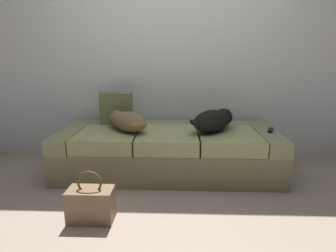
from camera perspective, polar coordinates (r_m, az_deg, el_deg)
The scene contains 8 objects.
ground_plane at distance 2.08m, azimuth -0.98°, elevation -19.48°, with size 10.00×10.00×0.00m, color tan.
back_wall at distance 3.29m, azimuth 0.41°, elevation 18.22°, with size 6.40×0.10×2.80m, color silver.
couch at distance 2.87m, azimuth 0.04°, elevation -5.01°, with size 2.14×0.89×0.44m.
dog_tan at distance 2.77m, azimuth -8.28°, elevation 0.99°, with size 0.50×0.47×0.19m.
dog_dark at distance 2.77m, azimuth 9.21°, elevation 1.15°, with size 0.50×0.55×0.21m.
tv_remote at distance 2.92m, azimuth 19.99°, elevation -0.80°, with size 0.04×0.15×0.02m, color black.
throw_pillow at distance 3.09m, azimuth -10.38°, elevation 3.56°, with size 0.34×0.12×0.34m, color olive.
handbag at distance 2.15m, azimuth -15.30°, elevation -14.95°, with size 0.32×0.18×0.38m.
Camera 1 is at (0.10, -1.74, 1.14)m, focal length 30.18 mm.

